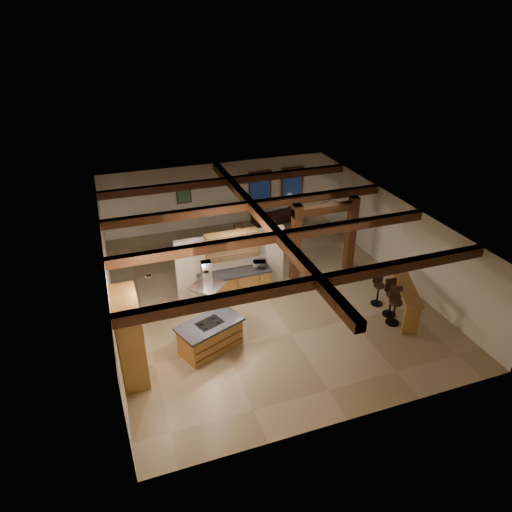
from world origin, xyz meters
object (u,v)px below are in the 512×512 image
Objects in this scene: kitchen_island at (210,335)px; bar_counter at (405,297)px; dining_table at (257,246)px; sofa at (276,214)px.

bar_counter is at bearing -4.48° from kitchen_island.
kitchen_island reaches higher than dining_table.
kitchen_island is at bearing -132.14° from dining_table.
sofa is at bearing 97.46° from bar_counter.
bar_counter reaches higher than dining_table.
kitchen_island is 6.09m from dining_table.
kitchen_island is 0.93× the size of sofa.
dining_table is at bearing 44.98° from sofa.
sofa is 1.07× the size of bar_counter.
bar_counter reaches higher than kitchen_island.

